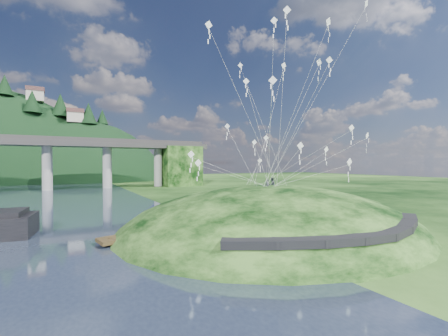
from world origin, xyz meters
TOP-DOWN VIEW (x-y plane):
  - ground at (0.00, 0.00)m, footprint 320.00×320.00m
  - grass_hill at (8.00, 2.00)m, footprint 36.00×32.00m
  - footpath at (7.46, -9.74)m, footprint 22.29×5.84m
  - bridge at (-26.46, 70.07)m, footprint 160.00×11.00m
  - wooden_dock at (-3.32, 4.98)m, footprint 14.13×4.85m
  - kite_flyers at (9.29, 3.75)m, footprint 3.22×2.89m
  - kite_swarm at (8.80, 0.60)m, footprint 19.60×17.34m

SIDE VIEW (x-z plane):
  - grass_hill at x=8.00m, z-range -8.00..5.00m
  - ground at x=0.00m, z-range 0.00..0.00m
  - wooden_dock at x=-3.32m, z-range -0.06..0.94m
  - footpath at x=7.46m, z-range 1.67..2.50m
  - kite_flyers at x=9.29m, z-range 4.89..6.76m
  - bridge at x=-26.46m, z-range 2.20..17.20m
  - kite_swarm at x=8.80m, z-range 4.51..24.72m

